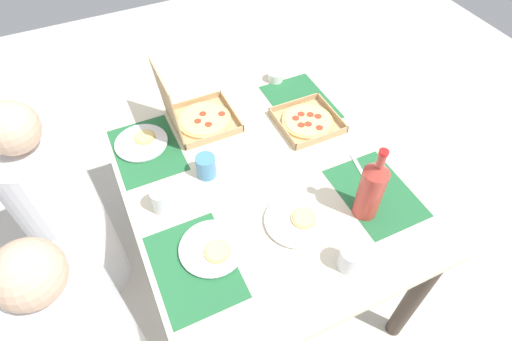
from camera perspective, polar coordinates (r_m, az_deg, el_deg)
name	(u,v)px	position (r m, az deg, el deg)	size (l,w,h in m)	color
ground_plane	(256,264)	(2.31, 0.00, -12.68)	(6.00, 6.00, 0.00)	beige
dining_table	(256,189)	(1.75, 0.00, -2.52)	(1.31, 1.03, 0.78)	#3F3328
placemat_near_left	(375,193)	(1.65, 16.02, -2.95)	(0.36, 0.26, 0.00)	#236638
placemat_near_right	(300,102)	(1.97, 6.05, 9.35)	(0.36, 0.26, 0.00)	#236638
placemat_far_left	(194,266)	(1.44, -8.43, -12.86)	(0.36, 0.26, 0.00)	#236638
placemat_far_right	(147,150)	(1.80, -14.72, 2.75)	(0.36, 0.26, 0.00)	#236638
pizza_box_center	(197,116)	(1.84, -8.15, 7.38)	(0.27, 0.29, 0.30)	tan
pizza_box_corner_left	(307,121)	(1.86, 7.04, 6.70)	(0.26, 0.26, 0.04)	tan
plate_near_right	(297,221)	(1.51, 5.62, -6.87)	(0.23, 0.23, 0.03)	white
plate_middle	(142,143)	(1.82, -15.37, 3.72)	(0.22, 0.22, 0.03)	white
plate_far_left	(213,249)	(1.45, -5.98, -10.62)	(0.23, 0.23, 0.03)	white
soda_bottle	(371,189)	(1.49, 15.51, -2.48)	(0.09, 0.09, 0.32)	#B2382D
cup_clear_left	(351,258)	(1.42, 12.82, -11.63)	(0.08, 0.08, 0.09)	silver
cup_clear_right	(206,166)	(1.62, -6.86, 0.57)	(0.08, 0.08, 0.10)	teal
cup_red	(162,200)	(1.55, -12.73, -3.97)	(0.08, 0.08, 0.10)	silver
condiment_bowl	(275,76)	(2.08, 2.65, 12.76)	(0.07, 0.07, 0.05)	white
fork_by_far_right	(361,171)	(1.71, 14.19, -0.11)	(0.19, 0.02, 0.01)	#B7B7BC
fork_by_near_left	(255,167)	(1.67, -0.12, 0.44)	(0.19, 0.02, 0.01)	#B7B7BC
diner_right_seat	(67,219)	(2.01, -24.49, -6.09)	(0.32, 0.32, 1.16)	white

